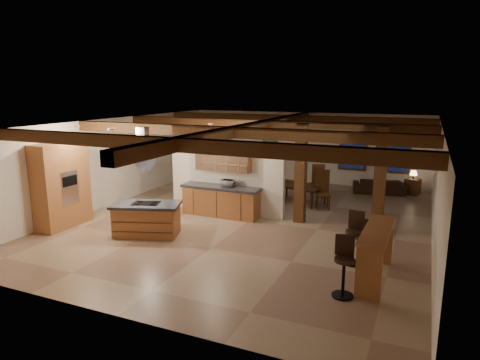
% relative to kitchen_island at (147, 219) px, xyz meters
% --- Properties ---
extents(ground, '(12.00, 12.00, 0.00)m').
position_rel_kitchen_island_xyz_m(ground, '(2.05, 2.27, -0.44)').
color(ground, tan).
rests_on(ground, ground).
extents(room_walls, '(12.00, 12.00, 12.00)m').
position_rel_kitchen_island_xyz_m(room_walls, '(2.05, 2.27, 1.34)').
color(room_walls, white).
rests_on(room_walls, ground).
extents(ceiling_beams, '(10.00, 12.00, 0.28)m').
position_rel_kitchen_island_xyz_m(ceiling_beams, '(2.05, 2.27, 2.32)').
color(ceiling_beams, '#402210').
rests_on(ceiling_beams, room_walls).
extents(timber_posts, '(2.50, 0.30, 2.90)m').
position_rel_kitchen_island_xyz_m(timber_posts, '(4.55, 2.77, 1.32)').
color(timber_posts, '#402210').
rests_on(timber_posts, ground).
extents(partition_wall, '(3.80, 0.18, 2.20)m').
position_rel_kitchen_island_xyz_m(partition_wall, '(1.05, 2.77, 0.66)').
color(partition_wall, white).
rests_on(partition_wall, ground).
extents(pantry_cabinet, '(0.67, 1.60, 2.40)m').
position_rel_kitchen_island_xyz_m(pantry_cabinet, '(-2.62, -0.33, 0.75)').
color(pantry_cabinet, '#975030').
rests_on(pantry_cabinet, ground).
extents(back_counter, '(2.50, 0.66, 0.94)m').
position_rel_kitchen_island_xyz_m(back_counter, '(1.05, 2.38, 0.03)').
color(back_counter, '#975030').
rests_on(back_counter, ground).
extents(upper_display_cabinet, '(1.80, 0.36, 0.95)m').
position_rel_kitchen_island_xyz_m(upper_display_cabinet, '(1.05, 2.58, 1.41)').
color(upper_display_cabinet, '#975030').
rests_on(upper_display_cabinet, partition_wall).
extents(range_hood, '(1.10, 1.10, 1.40)m').
position_rel_kitchen_island_xyz_m(range_hood, '(0.00, 0.00, 1.34)').
color(range_hood, silver).
rests_on(range_hood, room_walls).
extents(back_windows, '(2.70, 0.07, 1.70)m').
position_rel_kitchen_island_xyz_m(back_windows, '(4.85, 8.20, 1.06)').
color(back_windows, '#402210').
rests_on(back_windows, room_walls).
extents(framed_art, '(0.65, 0.05, 0.85)m').
position_rel_kitchen_island_xyz_m(framed_art, '(0.55, 8.20, 1.26)').
color(framed_art, '#402210').
rests_on(framed_art, room_walls).
extents(recessed_cans, '(3.16, 2.46, 0.03)m').
position_rel_kitchen_island_xyz_m(recessed_cans, '(-0.49, 0.33, 2.43)').
color(recessed_cans, silver).
rests_on(recessed_cans, room_walls).
extents(kitchen_island, '(1.99, 1.47, 0.89)m').
position_rel_kitchen_island_xyz_m(kitchen_island, '(0.00, 0.00, 0.00)').
color(kitchen_island, '#975030').
rests_on(kitchen_island, ground).
extents(dining_table, '(1.99, 1.49, 0.62)m').
position_rel_kitchen_island_xyz_m(dining_table, '(2.80, 4.82, -0.13)').
color(dining_table, '#371D0D').
rests_on(dining_table, ground).
extents(sofa, '(2.02, 1.11, 0.56)m').
position_rel_kitchen_island_xyz_m(sofa, '(5.22, 7.39, -0.17)').
color(sofa, black).
rests_on(sofa, ground).
extents(microwave, '(0.40, 0.28, 0.21)m').
position_rel_kitchen_island_xyz_m(microwave, '(1.29, 2.38, 0.60)').
color(microwave, '#B9B9BE').
rests_on(microwave, back_counter).
extents(bar_counter, '(0.57, 2.09, 1.09)m').
position_rel_kitchen_island_xyz_m(bar_counter, '(5.96, -0.42, 0.29)').
color(bar_counter, '#975030').
rests_on(bar_counter, ground).
extents(side_table, '(0.60, 0.60, 0.60)m').
position_rel_kitchen_island_xyz_m(side_table, '(6.37, 7.66, -0.15)').
color(side_table, '#402210').
rests_on(side_table, ground).
extents(table_lamp, '(0.25, 0.25, 0.30)m').
position_rel_kitchen_island_xyz_m(table_lamp, '(6.37, 7.66, 0.37)').
color(table_lamp, black).
rests_on(table_lamp, side_table).
extents(bar_stool_a, '(0.42, 0.44, 1.18)m').
position_rel_kitchen_island_xyz_m(bar_stool_a, '(5.48, -1.39, 0.15)').
color(bar_stool_a, black).
rests_on(bar_stool_a, ground).
extents(bar_stool_b, '(0.42, 0.42, 1.19)m').
position_rel_kitchen_island_xyz_m(bar_stool_b, '(5.41, 0.26, 0.16)').
color(bar_stool_b, black).
rests_on(bar_stool_b, ground).
extents(bar_stool_c, '(0.36, 0.36, 1.04)m').
position_rel_kitchen_island_xyz_m(bar_stool_c, '(5.60, 0.24, 0.08)').
color(bar_stool_c, black).
rests_on(bar_stool_c, ground).
extents(dining_chairs, '(2.49, 2.49, 1.26)m').
position_rel_kitchen_island_xyz_m(dining_chairs, '(2.80, 4.82, 0.20)').
color(dining_chairs, '#402210').
rests_on(dining_chairs, ground).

